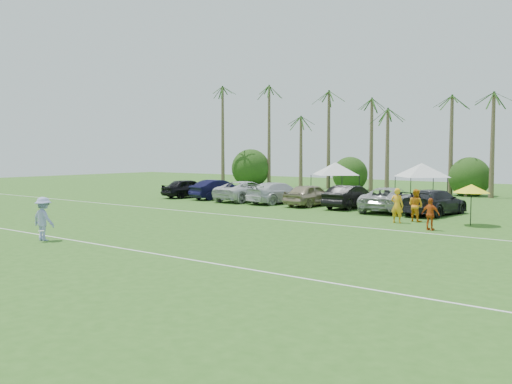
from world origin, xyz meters
The scene contains 28 objects.
ground centered at (0.00, 0.00, 0.00)m, with size 120.00×120.00×0.00m, color #2E5C1B.
field_lines centered at (0.00, 8.00, 0.01)m, with size 80.00×12.10×0.01m.
palm_tree_0 centered at (-22.00, 38.00, 7.48)m, with size 2.40×2.40×8.90m.
palm_tree_1 centered at (-17.00, 38.00, 8.35)m, with size 2.40×2.40×9.90m.
palm_tree_2 centered at (-12.00, 38.00, 9.21)m, with size 2.40×2.40×10.90m.
palm_tree_3 centered at (-8.00, 38.00, 10.06)m, with size 2.40×2.40×11.90m.
palm_tree_4 centered at (-4.00, 38.00, 7.48)m, with size 2.40×2.40×8.90m.
palm_tree_5 centered at (0.00, 38.00, 8.35)m, with size 2.40×2.40×9.90m.
palm_tree_6 centered at (4.00, 38.00, 9.21)m, with size 2.40×2.40×10.90m.
palm_tree_7 centered at (8.00, 38.00, 10.06)m, with size 2.40×2.40×11.90m.
bush_tree_0 centered at (-19.00, 39.00, 1.80)m, with size 4.00×4.00×4.00m.
bush_tree_1 centered at (-6.00, 39.00, 1.80)m, with size 4.00×4.00×4.00m.
bush_tree_2 centered at (6.00, 39.00, 1.80)m, with size 4.00×4.00×4.00m.
sideline_player_a centered at (9.01, 16.91, 0.98)m, with size 0.72×0.47×1.96m, color #FCA31C.
sideline_player_b centered at (9.59, 18.14, 0.93)m, with size 0.91×0.71×1.87m, color orange.
sideline_player_c centered at (11.62, 15.16, 0.83)m, with size 0.97×0.40×1.65m, color #CB5016.
canopy_tent_left centered at (-1.39, 27.95, 3.09)m, with size 4.45×4.45×3.61m.
canopy_tent_right centered at (5.76, 28.47, 3.12)m, with size 4.49×4.49×3.64m.
market_umbrella centered at (12.62, 18.37, 2.01)m, with size 2.01×2.01×2.24m.
frisbee_player centered at (-0.89, 1.16, 0.99)m, with size 1.33×0.89×1.98m.
parked_car_0 centered at (-12.51, 22.06, 0.81)m, with size 1.91×4.76×1.62m, color black.
parked_car_1 centered at (-9.41, 22.44, 0.81)m, with size 1.72×4.92×1.62m, color black.
parked_car_2 centered at (-6.30, 22.40, 0.81)m, with size 2.69×5.84×1.62m, color silver.
parked_car_3 centered at (-3.20, 22.45, 0.81)m, with size 2.27×5.59×1.62m, color silver.
parked_car_4 centered at (-0.10, 22.22, 0.81)m, with size 1.91×4.76×1.62m, color gray.
parked_car_5 centered at (3.00, 22.51, 0.81)m, with size 1.72×4.92×1.62m, color black.
parked_car_6 centered at (6.10, 22.20, 0.81)m, with size 2.69×5.84×1.62m, color #ADAEAE.
parked_car_7 centered at (9.20, 22.15, 0.81)m, with size 2.27×5.59×1.62m, color black.
Camera 1 is at (22.42, -13.01, 4.07)m, focal length 40.00 mm.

